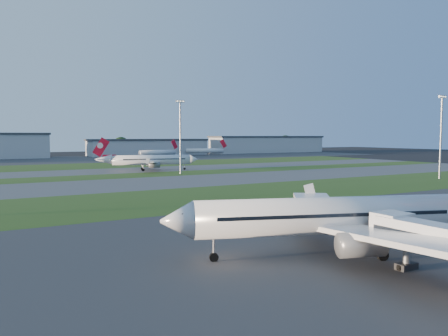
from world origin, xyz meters
TOP-DOWN VIEW (x-y plane):
  - ground at (0.00, 0.00)m, footprint 700.00×700.00m
  - apron_near at (0.00, 0.00)m, footprint 300.00×70.00m
  - grass_strip_a at (0.00, 52.00)m, footprint 300.00×34.00m
  - taxiway_a at (0.00, 85.00)m, footprint 300.00×32.00m
  - grass_strip_b at (0.00, 110.00)m, footprint 300.00×18.00m
  - taxiway_b at (0.00, 132.00)m, footprint 300.00×26.00m
  - grass_strip_c at (0.00, 165.00)m, footprint 300.00×40.00m
  - apron_far at (0.00, 225.00)m, footprint 400.00×80.00m
  - airliner_parked at (-11.33, 2.66)m, footprint 39.03×32.97m
  - airliner_taxiing at (10.92, 127.34)m, footprint 36.03×30.23m
  - mini_jet_near at (47.79, 216.94)m, footprint 27.88×10.55m
  - mini_jet_far at (87.59, 232.68)m, footprint 27.94×10.32m
  - light_mast_centre at (15.00, 108.00)m, footprint 3.20×0.70m
  - light_mast_east at (78.00, 52.00)m, footprint 3.20×0.70m
  - hangar_east at (55.00, 255.00)m, footprint 81.60×23.00m
  - hangar_far_east at (155.00, 255.00)m, footprint 96.90×23.00m
  - tree_mid_west at (-20.00, 266.00)m, footprint 9.90×9.90m
  - tree_mid_east at (40.00, 269.00)m, footprint 11.55×11.55m
  - tree_east at (115.00, 267.00)m, footprint 10.45×10.45m
  - tree_far_east at (185.00, 271.00)m, footprint 12.65×12.65m

SIDE VIEW (x-z plane):
  - ground at x=0.00m, z-range 0.00..0.00m
  - apron_near at x=0.00m, z-range 0.00..0.01m
  - grass_strip_a at x=0.00m, z-range 0.00..0.01m
  - taxiway_a at x=0.00m, z-range 0.00..0.01m
  - grass_strip_b at x=0.00m, z-range 0.00..0.01m
  - taxiway_b at x=0.00m, z-range 0.00..0.01m
  - grass_strip_c at x=0.00m, z-range 0.00..0.01m
  - apron_far at x=0.00m, z-range 0.00..0.01m
  - mini_jet_near at x=47.79m, z-range -1.46..8.02m
  - mini_jet_far at x=87.59m, z-range -1.46..8.02m
  - airliner_taxiing at x=10.92m, z-range -1.71..9.76m
  - airliner_parked at x=-11.33m, z-range -1.88..10.77m
  - hangar_east at x=55.00m, z-range 0.04..11.24m
  - tree_mid_west at x=-20.00m, z-range 0.44..11.24m
  - tree_east at x=115.00m, z-range 0.46..11.86m
  - hangar_far_east at x=155.00m, z-range 0.04..13.24m
  - tree_mid_east at x=40.00m, z-range 0.51..13.11m
  - tree_far_east at x=185.00m, z-range 0.56..14.36m
  - light_mast_centre at x=15.00m, z-range 1.91..27.71m
  - light_mast_east at x=78.00m, z-range 1.91..27.71m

